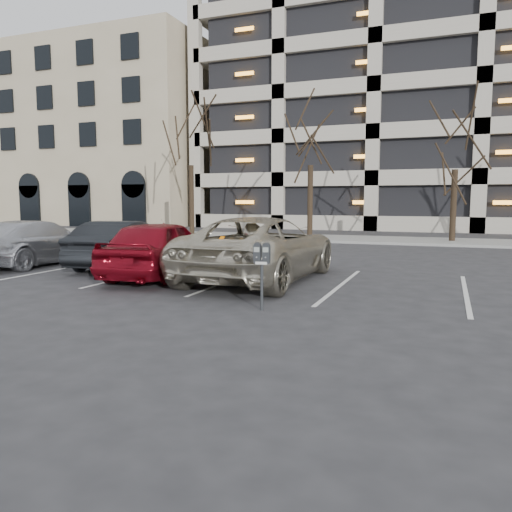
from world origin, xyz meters
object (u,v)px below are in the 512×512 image
Objects in this scene: car_dark at (123,244)px; suv_silver at (261,248)px; car_red at (161,248)px; car_silver at (37,242)px; tree_b at (311,119)px; tree_c at (457,124)px; parking_meter at (262,260)px; tree_a at (190,121)px.

suv_silver is at bearing 163.23° from car_dark.
car_red reaches higher than car_silver.
tree_b is 1.87× the size of car_red.
tree_c reaches higher than car_dark.
tree_b is at bearing 95.24° from parking_meter.
suv_silver is (-4.73, -13.51, -4.78)m from tree_c.
car_silver is (-12.43, -13.27, -4.88)m from tree_c.
car_dark is (-2.54, -12.75, -5.48)m from tree_b.
tree_a is at bearing 180.00° from tree_c.
parking_meter is at bearing -58.02° from tree_a.
tree_b is at bearing 0.00° from tree_a.
car_silver is at bearing 151.31° from parking_meter.
tree_c is 16.65m from car_dark.
tree_a is 2.06× the size of car_dark.
parking_meter is at bearing 158.13° from car_silver.
parking_meter is at bearing 112.09° from suv_silver.
tree_b is (7.00, 0.00, -0.27)m from tree_a.
car_silver is (-5.07, 0.81, -0.07)m from car_red.
tree_b is 1.74× the size of car_silver.
car_red is 1.06× the size of car_dark.
car_red is (-7.36, -14.08, -4.81)m from tree_c.
tree_c is 1.69× the size of car_red.
tree_b reaches higher than tree_c.
suv_silver is 4.86m from car_dark.
tree_a reaches higher than car_red.
parking_meter is 0.27× the size of car_red.
car_dark is 2.94m from car_silver.
car_dark is (-6.10, 4.16, -0.25)m from parking_meter.
tree_c is 6.20× the size of parking_meter.
car_red is 5.13m from car_silver.
tree_c reaches higher than car_silver.
suv_silver reaches higher than car_silver.
car_silver reaches higher than car_dark.
suv_silver is at bearing -175.81° from car_red.
parking_meter is at bearing 136.08° from car_red.
car_red is (-2.63, -0.57, -0.04)m from suv_silver.
tree_a is 7.14× the size of parking_meter.
suv_silver reaches higher than parking_meter.
car_dark is (-4.80, 0.76, -0.10)m from suv_silver.
tree_b is 14.71m from suv_silver.
suv_silver is (2.27, -13.51, -5.37)m from tree_b.
car_dark is 0.88× the size of car_silver.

